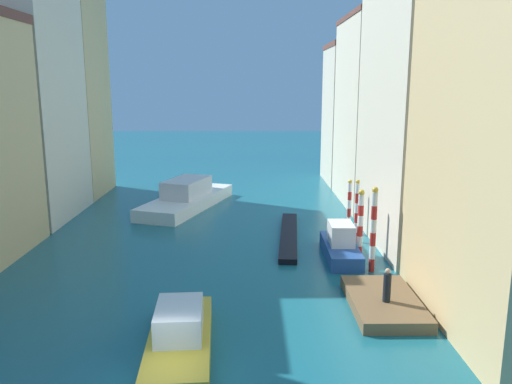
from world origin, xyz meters
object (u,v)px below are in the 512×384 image
(mooring_pole_2, at_px, (357,210))
(mooring_pole_3, at_px, (349,206))
(vaporetto_white, at_px, (187,197))
(mooring_pole_1, at_px, (360,222))
(gondola_black, at_px, (289,235))
(motorboat_0, at_px, (180,335))
(mooring_pole_0, at_px, (373,229))
(waterfront_dock, at_px, (384,302))
(motorboat_1, at_px, (341,245))
(person_on_dock, at_px, (387,286))

(mooring_pole_2, height_order, mooring_pole_3, mooring_pole_2)
(mooring_pole_2, distance_m, vaporetto_white, 16.08)
(mooring_pole_1, relative_size, mooring_pole_3, 1.08)
(gondola_black, relative_size, motorboat_0, 1.54)
(mooring_pole_0, relative_size, mooring_pole_2, 1.15)
(mooring_pole_2, height_order, vaporetto_white, mooring_pole_2)
(mooring_pole_1, bearing_deg, mooring_pole_2, 82.76)
(mooring_pole_2, height_order, gondola_black, mooring_pole_2)
(mooring_pole_2, distance_m, gondola_black, 4.92)
(mooring_pole_3, bearing_deg, waterfront_dock, -93.08)
(mooring_pole_3, relative_size, motorboat_0, 0.54)
(mooring_pole_0, xyz_separation_m, mooring_pole_3, (0.13, 7.63, -0.51))
(mooring_pole_1, bearing_deg, waterfront_dock, -93.00)
(mooring_pole_3, relative_size, gondola_black, 0.35)
(vaporetto_white, bearing_deg, mooring_pole_0, -51.88)
(mooring_pole_2, bearing_deg, motorboat_1, -116.60)
(mooring_pole_1, height_order, gondola_black, mooring_pole_1)
(mooring_pole_0, distance_m, mooring_pole_2, 5.61)
(person_on_dock, distance_m, motorboat_0, 9.67)
(mooring_pole_1, xyz_separation_m, vaporetto_white, (-12.12, 12.97, -1.28))
(vaporetto_white, distance_m, motorboat_0, 24.50)
(mooring_pole_1, xyz_separation_m, motorboat_0, (-9.45, -11.38, -1.49))
(mooring_pole_1, bearing_deg, motorboat_0, -129.72)
(mooring_pole_1, distance_m, mooring_pole_3, 4.98)
(person_on_dock, height_order, motorboat_0, person_on_dock)
(mooring_pole_2, relative_size, vaporetto_white, 0.34)
(person_on_dock, height_order, mooring_pole_1, mooring_pole_1)
(vaporetto_white, bearing_deg, waterfront_dock, -60.12)
(waterfront_dock, bearing_deg, mooring_pole_1, 87.00)
(vaporetto_white, bearing_deg, motorboat_1, -50.26)
(mooring_pole_0, distance_m, mooring_pole_3, 7.65)
(mooring_pole_1, relative_size, gondola_black, 0.38)
(mooring_pole_1, relative_size, motorboat_0, 0.59)
(mooring_pole_1, height_order, mooring_pole_2, mooring_pole_2)
(person_on_dock, relative_size, mooring_pole_2, 0.38)
(motorboat_0, bearing_deg, gondola_black, 70.41)
(waterfront_dock, bearing_deg, vaporetto_white, 119.88)
(mooring_pole_3, distance_m, motorboat_1, 5.49)
(waterfront_dock, relative_size, vaporetto_white, 0.44)
(waterfront_dock, xyz_separation_m, mooring_pole_3, (0.67, 12.41, 1.71))
(waterfront_dock, relative_size, mooring_pole_0, 1.14)
(waterfront_dock, relative_size, motorboat_0, 0.78)
(mooring_pole_0, relative_size, mooring_pole_3, 1.26)
(gondola_black, bearing_deg, mooring_pole_1, -43.64)
(person_on_dock, relative_size, vaporetto_white, 0.13)
(person_on_dock, xyz_separation_m, gondola_black, (-3.61, 11.82, -1.11))
(person_on_dock, relative_size, motorboat_0, 0.23)
(mooring_pole_1, bearing_deg, mooring_pole_3, 86.80)
(mooring_pole_2, bearing_deg, person_on_dock, -94.16)
(person_on_dock, xyz_separation_m, motorboat_1, (-0.76, 7.79, -0.54))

